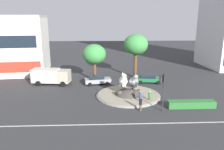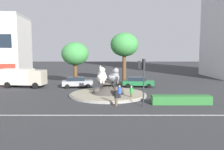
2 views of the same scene
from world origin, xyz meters
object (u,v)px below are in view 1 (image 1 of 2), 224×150
(delivery_box_truck, at_px, (51,76))
(pedestrian_blue_shirt, at_px, (140,97))
(pedestrian_green_shirt, at_px, (150,96))
(pedestrian_black_shirt, at_px, (141,104))
(second_tree_near_tower, at_px, (94,54))
(hatchback_near_shophouse, at_px, (149,79))
(cat_statue_white, at_px, (123,80))
(cat_statue_grey, at_px, (134,81))
(traffic_light_mast, at_px, (163,84))
(sedan_on_far_lane, at_px, (98,80))
(broadleaf_tree_behind_island, at_px, (136,45))

(delivery_box_truck, bearing_deg, pedestrian_blue_shirt, -25.63)
(pedestrian_green_shirt, height_order, pedestrian_black_shirt, pedestrian_black_shirt)
(second_tree_near_tower, height_order, hatchback_near_shophouse, second_tree_near_tower)
(cat_statue_white, relative_size, cat_statue_grey, 0.92)
(traffic_light_mast, bearing_deg, hatchback_near_shophouse, -1.94)
(traffic_light_mast, distance_m, pedestrian_blue_shirt, 4.39)
(delivery_box_truck, bearing_deg, hatchback_near_shophouse, 8.26)
(pedestrian_black_shirt, relative_size, sedan_on_far_lane, 0.38)
(cat_statue_grey, height_order, pedestrian_black_shirt, cat_statue_grey)
(pedestrian_blue_shirt, distance_m, delivery_box_truck, 16.91)
(broadleaf_tree_behind_island, bearing_deg, sedan_on_far_lane, -148.46)
(cat_statue_grey, bearing_deg, sedan_on_far_lane, -161.75)
(cat_statue_white, bearing_deg, sedan_on_far_lane, -152.46)
(sedan_on_far_lane, distance_m, hatchback_near_shophouse, 9.12)
(sedan_on_far_lane, relative_size, delivery_box_truck, 0.69)
(delivery_box_truck, bearing_deg, cat_statue_grey, -18.50)
(second_tree_near_tower, bearing_deg, cat_statue_white, -61.64)
(broadleaf_tree_behind_island, height_order, second_tree_near_tower, broadleaf_tree_behind_island)
(traffic_light_mast, bearing_deg, pedestrian_blue_shirt, 40.79)
(pedestrian_black_shirt, bearing_deg, pedestrian_blue_shirt, 98.83)
(traffic_light_mast, xyz_separation_m, pedestrian_blue_shirt, (-2.21, 2.76, -2.61))
(cat_statue_white, xyz_separation_m, sedan_on_far_lane, (-3.96, 6.05, -1.58))
(cat_statue_grey, relative_size, pedestrian_black_shirt, 1.33)
(pedestrian_blue_shirt, bearing_deg, cat_statue_white, -149.11)
(broadleaf_tree_behind_island, xyz_separation_m, delivery_box_truck, (-15.33, -4.13, -4.79))
(pedestrian_green_shirt, bearing_deg, cat_statue_grey, 163.11)
(pedestrian_green_shirt, bearing_deg, cat_statue_white, 176.38)
(hatchback_near_shophouse, bearing_deg, second_tree_near_tower, 174.65)
(second_tree_near_tower, height_order, sedan_on_far_lane, second_tree_near_tower)
(sedan_on_far_lane, bearing_deg, pedestrian_green_shirt, -57.71)
(cat_statue_grey, relative_size, pedestrian_green_shirt, 1.51)
(cat_statue_white, xyz_separation_m, pedestrian_green_shirt, (3.43, -2.59, -1.58))
(cat_statue_white, distance_m, pedestrian_black_shirt, 5.99)
(second_tree_near_tower, relative_size, hatchback_near_shophouse, 1.41)
(traffic_light_mast, relative_size, second_tree_near_tower, 0.70)
(cat_statue_white, distance_m, delivery_box_truck, 13.65)
(cat_statue_grey, xyz_separation_m, broadleaf_tree_behind_island, (1.73, 10.79, 3.97))
(broadleaf_tree_behind_island, bearing_deg, hatchback_near_shophouse, -64.44)
(cat_statue_grey, distance_m, broadleaf_tree_behind_island, 11.62)
(pedestrian_green_shirt, bearing_deg, delivery_box_truck, -176.58)
(cat_statue_white, distance_m, traffic_light_mast, 7.19)
(cat_statue_grey, relative_size, delivery_box_truck, 0.35)
(cat_statue_white, relative_size, pedestrian_black_shirt, 1.23)
(pedestrian_black_shirt, bearing_deg, cat_statue_white, 124.40)
(cat_statue_white, relative_size, pedestrian_blue_shirt, 1.31)
(cat_statue_white, height_order, pedestrian_blue_shirt, cat_statue_white)
(pedestrian_blue_shirt, height_order, delivery_box_truck, delivery_box_truck)
(second_tree_near_tower, distance_m, pedestrian_green_shirt, 14.24)
(second_tree_near_tower, distance_m, delivery_box_truck, 8.48)
(cat_statue_white, relative_size, second_tree_near_tower, 0.33)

